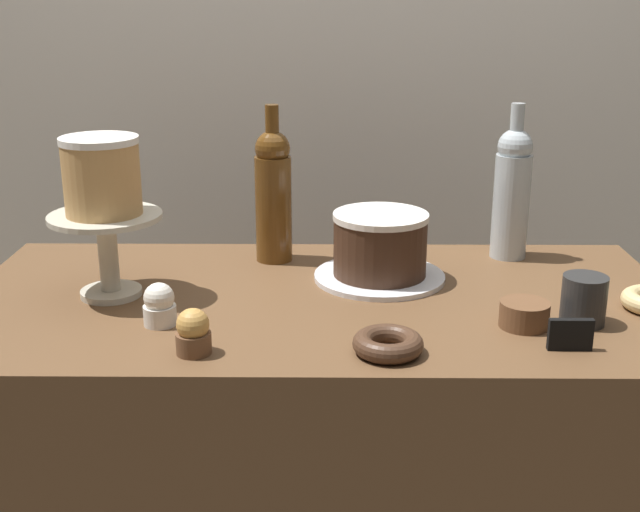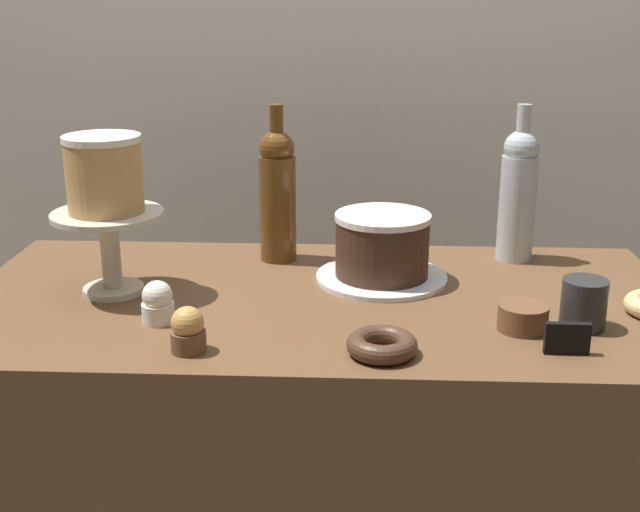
% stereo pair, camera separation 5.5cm
% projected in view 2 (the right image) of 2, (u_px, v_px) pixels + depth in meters
% --- Properties ---
extents(back_wall, '(6.00, 0.05, 2.60)m').
position_uv_depth(back_wall, '(336.00, 48.00, 2.26)').
color(back_wall, silver).
rests_on(back_wall, ground_plane).
extents(display_counter, '(1.33, 0.66, 0.91)m').
position_uv_depth(display_counter, '(320.00, 506.00, 1.65)').
color(display_counter, brown).
rests_on(display_counter, ground_plane).
extents(cake_stand_pedestal, '(0.21, 0.21, 0.16)m').
position_uv_depth(cake_stand_pedestal, '(110.00, 239.00, 1.50)').
color(cake_stand_pedestal, beige).
rests_on(cake_stand_pedestal, display_counter).
extents(white_layer_cake, '(0.14, 0.14, 0.14)m').
position_uv_depth(white_layer_cake, '(104.00, 174.00, 1.47)').
color(white_layer_cake, tan).
rests_on(white_layer_cake, cake_stand_pedestal).
extents(silver_serving_platter, '(0.26, 0.26, 0.01)m').
position_uv_depth(silver_serving_platter, '(381.00, 277.00, 1.60)').
color(silver_serving_platter, white).
rests_on(silver_serving_platter, display_counter).
extents(chocolate_round_cake, '(0.19, 0.19, 0.12)m').
position_uv_depth(chocolate_round_cake, '(382.00, 245.00, 1.58)').
color(chocolate_round_cake, '#3D2619').
rests_on(chocolate_round_cake, silver_serving_platter).
extents(wine_bottle_clear, '(0.08, 0.08, 0.33)m').
position_uv_depth(wine_bottle_clear, '(518.00, 192.00, 1.69)').
color(wine_bottle_clear, '#B2BCC1').
rests_on(wine_bottle_clear, display_counter).
extents(wine_bottle_amber, '(0.08, 0.08, 0.33)m').
position_uv_depth(wine_bottle_amber, '(278.00, 193.00, 1.69)').
color(wine_bottle_amber, '#5B3814').
rests_on(wine_bottle_amber, display_counter).
extents(cupcake_vanilla, '(0.06, 0.06, 0.07)m').
position_uv_depth(cupcake_vanilla, '(158.00, 303.00, 1.39)').
color(cupcake_vanilla, white).
rests_on(cupcake_vanilla, display_counter).
extents(cupcake_caramel, '(0.06, 0.06, 0.07)m').
position_uv_depth(cupcake_caramel, '(188.00, 331.00, 1.28)').
color(cupcake_caramel, brown).
rests_on(cupcake_caramel, display_counter).
extents(donut_chocolate, '(0.11, 0.11, 0.03)m').
position_uv_depth(donut_chocolate, '(382.00, 345.00, 1.27)').
color(donut_chocolate, '#472D1E').
rests_on(donut_chocolate, display_counter).
extents(cookie_stack, '(0.08, 0.08, 0.04)m').
position_uv_depth(cookie_stack, '(523.00, 317.00, 1.36)').
color(cookie_stack, brown).
rests_on(cookie_stack, display_counter).
extents(price_sign_chalkboard, '(0.07, 0.01, 0.05)m').
position_uv_depth(price_sign_chalkboard, '(567.00, 339.00, 1.27)').
color(price_sign_chalkboard, black).
rests_on(price_sign_chalkboard, display_counter).
extents(coffee_cup_ceramic, '(0.08, 0.08, 0.08)m').
position_uv_depth(coffee_cup_ceramic, '(584.00, 304.00, 1.37)').
color(coffee_cup_ceramic, '#282828').
rests_on(coffee_cup_ceramic, display_counter).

